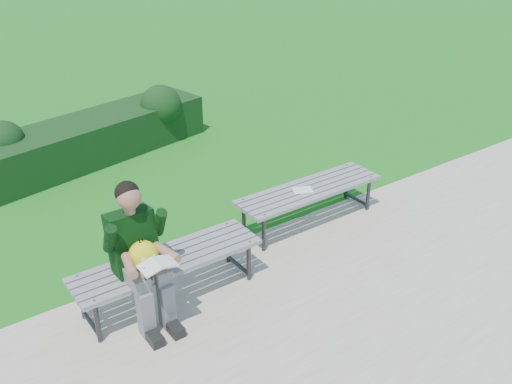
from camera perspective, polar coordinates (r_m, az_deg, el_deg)
The scene contains 7 objects.
ground at distance 6.21m, azimuth -5.15°, elevation -6.23°, with size 80.00×80.00×0.00m.
walkway at distance 5.07m, azimuth 5.31°, elevation -15.18°, with size 30.00×3.50×0.02m.
hedge at distance 8.65m, azimuth -15.59°, elevation 5.62°, with size 3.56×1.56×0.89m.
bench_left at distance 5.38m, azimuth -8.81°, elevation -7.05°, with size 1.80×0.50×0.46m.
bench_right at distance 6.56m, azimuth 5.34°, elevation -0.01°, with size 1.80×0.50×0.46m.
seated_boy at distance 5.04m, azimuth -11.58°, elevation -5.83°, with size 0.56×0.76×1.31m.
paper_sheet at distance 6.48m, azimuth 4.68°, elevation 0.20°, with size 0.26×0.23×0.01m.
Camera 1 is at (-2.50, -4.51, 3.45)m, focal length 40.00 mm.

